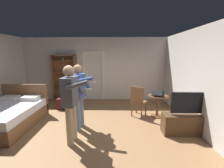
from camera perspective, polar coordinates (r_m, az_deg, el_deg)
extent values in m
plane|color=olive|center=(4.31, -11.78, -16.93)|extent=(6.72, 6.72, 0.00)
cube|color=silver|center=(6.89, -6.38, 5.45)|extent=(6.35, 0.12, 2.68)
cube|color=silver|center=(4.34, 31.51, 0.60)|extent=(0.12, 6.30, 2.68)
cube|color=white|center=(6.92, -10.23, 2.72)|extent=(0.08, 0.08, 2.05)
cube|color=white|center=(6.80, -3.19, 2.74)|extent=(0.08, 0.08, 2.05)
cube|color=white|center=(6.78, -6.95, 11.67)|extent=(0.93, 0.08, 0.08)
cube|color=brown|center=(5.32, -34.08, -11.08)|extent=(1.47, 1.99, 0.35)
cube|color=white|center=(5.23, -34.42, -8.17)|extent=(1.41, 1.93, 0.22)
cube|color=brown|center=(5.98, -29.15, -4.90)|extent=(1.47, 0.08, 1.02)
cube|color=white|center=(5.91, -33.24, -4.27)|extent=(0.50, 0.34, 0.12)
cube|color=white|center=(5.57, -27.74, -4.57)|extent=(0.50, 0.34, 0.12)
cube|color=brown|center=(7.14, -20.65, 2.04)|extent=(0.06, 0.32, 1.95)
cube|color=brown|center=(6.83, -13.11, 2.09)|extent=(0.06, 0.32, 1.95)
cube|color=brown|center=(6.89, -17.41, 9.95)|extent=(1.03, 0.32, 0.04)
cube|color=brown|center=(7.11, -16.58, 2.26)|extent=(1.03, 0.02, 1.95)
cube|color=brown|center=(7.11, -16.63, -3.77)|extent=(0.97, 0.32, 0.03)
cube|color=brown|center=(7.01, -16.85, 0.10)|extent=(0.97, 0.32, 0.03)
cylinder|color=#653A71|center=(7.03, -17.68, 0.61)|extent=(0.06, 0.06, 0.10)
cube|color=brown|center=(6.94, -17.07, 4.06)|extent=(0.97, 0.32, 0.03)
cylinder|color=#577A3A|center=(6.92, -16.94, 4.55)|extent=(0.05, 0.05, 0.09)
cube|color=brown|center=(6.90, -17.30, 8.09)|extent=(0.97, 0.32, 0.03)
cylinder|color=#76AA76|center=(6.90, -17.58, 8.68)|extent=(0.07, 0.07, 0.11)
cube|color=#4C331E|center=(4.50, 25.84, -13.03)|extent=(1.23, 0.40, 0.51)
cube|color=black|center=(4.29, 26.59, -6.14)|extent=(0.91, 0.05, 0.53)
cube|color=#584CB1|center=(4.32, 26.42, -6.03)|extent=(0.85, 0.01, 0.47)
cylinder|color=brown|center=(5.26, 16.27, -7.94)|extent=(0.08, 0.08, 0.67)
cylinder|color=brown|center=(5.37, 16.08, -11.18)|extent=(0.38, 0.38, 0.03)
cylinder|color=brown|center=(5.16, 16.48, -4.26)|extent=(0.64, 0.64, 0.03)
cube|color=black|center=(5.14, 16.17, -3.98)|extent=(0.37, 0.31, 0.02)
cube|color=black|center=(5.00, 16.12, -3.08)|extent=(0.36, 0.28, 0.09)
cube|color=navy|center=(5.01, 16.13, -3.06)|extent=(0.33, 0.25, 0.07)
cylinder|color=#1A4124|center=(5.10, 18.29, -3.35)|extent=(0.06, 0.06, 0.18)
cylinder|color=#1A4124|center=(5.07, 18.37, -2.13)|extent=(0.03, 0.03, 0.04)
cylinder|color=brown|center=(5.33, 12.26, -8.74)|extent=(0.04, 0.04, 0.45)
cylinder|color=brown|center=(5.46, 8.91, -8.15)|extent=(0.04, 0.04, 0.45)
cylinder|color=brown|center=(5.04, 10.79, -9.88)|extent=(0.04, 0.04, 0.45)
cylinder|color=brown|center=(5.17, 7.29, -9.22)|extent=(0.04, 0.04, 0.45)
cube|color=brown|center=(5.17, 9.90, -6.43)|extent=(0.58, 0.58, 0.04)
cube|color=brown|center=(4.94, 9.20, -3.95)|extent=(0.38, 0.26, 0.50)
cylinder|color=tan|center=(3.87, -13.97, -13.14)|extent=(0.15, 0.15, 0.89)
cylinder|color=tan|center=(3.66, -15.28, -14.68)|extent=(0.15, 0.15, 0.89)
cube|color=#4C4C56|center=(3.52, -15.20, -2.62)|extent=(0.29, 0.46, 0.63)
sphere|color=tan|center=(3.44, -15.58, 4.60)|extent=(0.24, 0.24, 0.24)
cylinder|color=#4C4C56|center=(3.69, -12.65, -0.02)|extent=(0.35, 0.11, 0.51)
cylinder|color=#4C4C56|center=(3.17, -12.87, -0.44)|extent=(0.49, 0.12, 0.22)
cube|color=white|center=(3.10, -8.75, -1.93)|extent=(0.12, 0.04, 0.04)
cylinder|color=slate|center=(4.48, -11.25, -9.70)|extent=(0.15, 0.15, 0.87)
cylinder|color=slate|center=(4.26, -12.46, -10.88)|extent=(0.15, 0.15, 0.87)
cube|color=#334C8C|center=(4.16, -12.24, -0.70)|extent=(0.32, 0.49, 0.62)
sphere|color=#936B4C|center=(4.10, -12.49, 5.30)|extent=(0.24, 0.24, 0.24)
cylinder|color=#334C8C|center=(4.35, -9.99, 1.39)|extent=(0.35, 0.13, 0.50)
cylinder|color=#334C8C|center=(3.81, -10.43, 1.47)|extent=(0.49, 0.15, 0.19)
cube|color=white|center=(3.72, -7.10, 0.57)|extent=(0.12, 0.05, 0.04)
cube|color=#4C1919|center=(6.04, -16.50, -6.84)|extent=(0.65, 0.42, 0.39)
cube|color=black|center=(5.93, -14.55, -7.54)|extent=(0.57, 0.47, 0.31)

